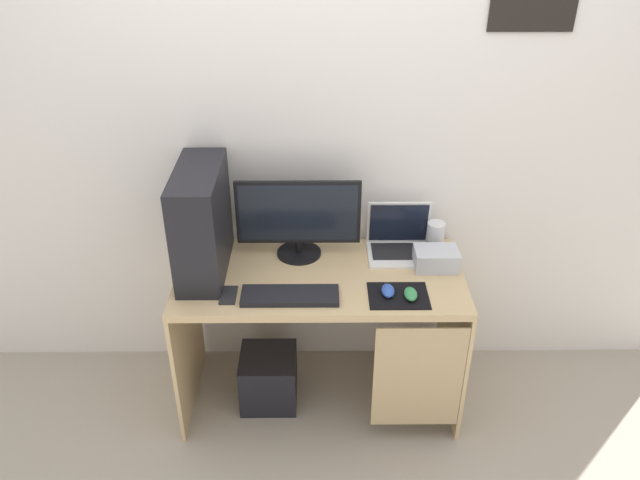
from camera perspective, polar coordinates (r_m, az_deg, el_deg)
ground_plane at (r=3.35m, az=0.00°, el=-13.66°), size 8.00×8.00×0.00m
wall_back at (r=2.93m, az=0.00°, el=9.93°), size 4.00×0.05×2.60m
desk at (r=2.96m, az=0.33°, el=-5.74°), size 1.31×0.62×0.74m
pc_tower at (r=2.84m, az=-10.63°, el=1.65°), size 0.20×0.50×0.49m
monitor at (r=2.92m, az=-1.97°, el=1.96°), size 0.57×0.21×0.39m
laptop at (r=3.04m, az=7.14°, el=-0.25°), size 0.30×0.23×0.24m
speaker at (r=3.07m, az=10.34°, el=0.34°), size 0.08×0.08×0.14m
projector at (r=2.95m, az=10.41°, el=-1.67°), size 0.20×0.14×0.09m
keyboard at (r=2.72m, az=-2.72°, el=-5.03°), size 0.42×0.14×0.02m
mousepad at (r=2.76m, az=7.07°, el=-5.00°), size 0.26×0.20×0.00m
mouse_left at (r=2.75m, az=6.14°, el=-4.56°), size 0.06×0.10×0.03m
mouse_right at (r=2.74m, az=8.17°, el=-4.84°), size 0.06×0.10×0.03m
cell_phone at (r=2.76m, az=-8.24°, el=-4.95°), size 0.07×0.13×0.01m
subwoofer at (r=3.24m, az=-4.64°, el=-12.26°), size 0.27×0.27×0.27m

